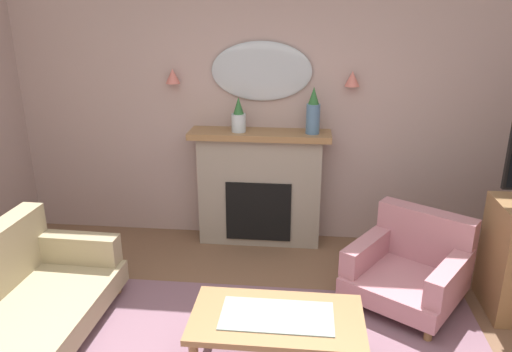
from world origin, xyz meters
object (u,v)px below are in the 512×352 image
wall_sconce_right (352,79)px  coffee_table (277,324)px  wall_sconce_left (173,76)px  fireplace (260,189)px  armchair_by_coffee_table (411,265)px  mantel_vase_right (239,117)px  mantel_vase_left (313,113)px  floral_couch (6,310)px  wall_mirror (261,71)px

wall_sconce_right → coffee_table: bearing=-105.5°
wall_sconce_left → wall_sconce_right: size_ratio=1.00×
fireplace → armchair_by_coffee_table: fireplace is taller
mantel_vase_right → wall_sconce_right: wall_sconce_right is taller
mantel_vase_left → wall_sconce_left: size_ratio=3.14×
armchair_by_coffee_table → floral_couch: bearing=-162.0°
mantel_vase_left → wall_sconce_left: (-1.35, 0.12, 0.30)m
floral_couch → armchair_by_coffee_table: bearing=18.0°
fireplace → coffee_table: fireplace is taller
wall_mirror → floral_couch: wall_mirror is taller
fireplace → mantel_vase_left: size_ratio=3.09×
wall_mirror → coffee_table: wall_mirror is taller
mantel_vase_right → mantel_vase_left: size_ratio=0.75×
fireplace → armchair_by_coffee_table: size_ratio=1.21×
wall_mirror → wall_sconce_right: wall_mirror is taller
fireplace → wall_sconce_right: 1.38m
mantel_vase_right → mantel_vase_left: mantel_vase_left is taller
mantel_vase_right → coffee_table: bearing=-75.3°
fireplace → wall_mirror: (0.00, 0.14, 1.14)m
mantel_vase_right → armchair_by_coffee_table: bearing=-30.2°
floral_couch → armchair_by_coffee_table: floral_couch is taller
coffee_table → floral_couch: floral_couch is taller
wall_sconce_right → coffee_table: size_ratio=0.13×
mantel_vase_left → coffee_table: bearing=-96.2°
wall_sconce_right → armchair_by_coffee_table: 1.76m
fireplace → wall_mirror: 1.15m
wall_sconce_right → wall_sconce_left: bearing=180.0°
wall_sconce_left → floral_couch: wall_sconce_left is taller
fireplace → wall_sconce_right: (0.85, 0.09, 1.09)m
fireplace → mantel_vase_right: (-0.20, -0.03, 0.73)m
wall_sconce_right → fireplace: bearing=-173.8°
fireplace → floral_couch: fireplace is taller
fireplace → mantel_vase_left: (0.50, -0.03, 0.78)m
coffee_table → armchair_by_coffee_table: armchair_by_coffee_table is taller
armchair_by_coffee_table → mantel_vase_right: bearing=149.8°
armchair_by_coffee_table → mantel_vase_left: bearing=132.9°
mantel_vase_right → coffee_table: (0.50, -1.88, -0.92)m
fireplace → mantel_vase_left: 0.93m
wall_sconce_right → mantel_vase_left: bearing=-161.1°
wall_sconce_left → coffee_table: 2.64m
fireplace → mantel_vase_left: bearing=-3.2°
fireplace → coffee_table: (0.30, -1.91, -0.19)m
wall_sconce_left → wall_sconce_right: (1.70, 0.00, 0.00)m
mantel_vase_right → armchair_by_coffee_table: (1.53, -0.89, -0.99)m
coffee_table → mantel_vase_right: bearing=104.7°
armchair_by_coffee_table → fireplace: bearing=145.3°
wall_mirror → coffee_table: size_ratio=0.87×
wall_mirror → wall_sconce_right: bearing=-3.4°
mantel_vase_right → mantel_vase_left: 0.70m
fireplace → floral_couch: bearing=-130.2°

